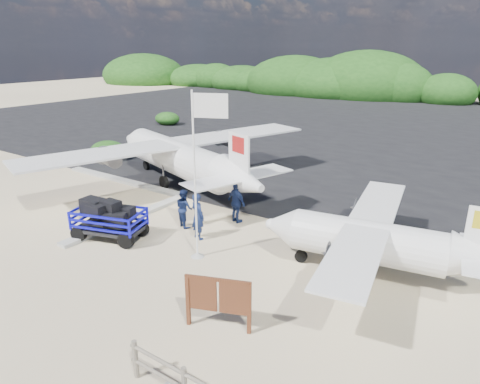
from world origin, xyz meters
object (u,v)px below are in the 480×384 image
Objects in this scene: signboard at (219,328)px; aircraft_small at (307,111)px; crew_a at (198,216)px; crew_c at (237,202)px; baggage_cart at (111,238)px; crew_b at (184,208)px; flagpole at (198,256)px.

aircraft_small reaches higher than signboard.
crew_a is 2.27m from crew_c.
aircraft_small is (-16.24, 38.47, 0.00)m from signboard.
baggage_cart is 3.64m from crew_a.
crew_b reaches higher than baggage_cart.
signboard is (3.20, -2.92, 0.00)m from flagpole.
flagpole reaches higher than crew_c.
crew_b is at bearing 62.86° from crew_c.
aircraft_small is (-12.34, 32.07, -0.92)m from crew_c.
crew_c is at bearing -111.57° from crew_b.
signboard is at bearing -42.38° from flagpole.
signboard is at bearing 103.42° from aircraft_small.
crew_c is at bearing 101.23° from flagpole.
flagpole is 3.15× the size of crew_a.
signboard is at bearing 137.75° from crew_c.
crew_b is at bearing -10.02° from crew_a.
baggage_cart is 1.52× the size of signboard.
signboard is 1.02× the size of crew_a.
flagpole is (3.87, 0.78, 0.00)m from baggage_cart.
crew_b is 35.40m from aircraft_small.
flagpole reaches higher than baggage_cart.
flagpole is 37.86m from aircraft_small.
crew_b reaches higher than aircraft_small.
crew_b is at bearing 117.47° from signboard.
crew_a is 36.38m from aircraft_small.
crew_c reaches higher than signboard.
crew_c is (-0.69, 3.48, 0.92)m from flagpole.
crew_a is at bearing 128.81° from flagpole.
crew_c reaches higher than crew_b.
crew_b is (1.62, 2.62, 0.83)m from baggage_cart.
flagpole is 3.09× the size of signboard.
signboard is at bearing -34.32° from baggage_cart.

